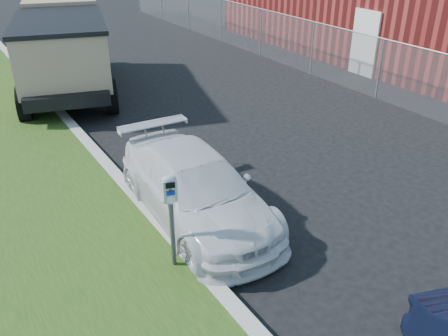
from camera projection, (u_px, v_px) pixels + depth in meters
ground at (317, 218)px, 8.74m from camera, size 120.00×120.00×0.00m
chainlink_fence at (313, 38)px, 16.21m from camera, size 0.06×30.06×30.00m
parking_meter at (171, 202)px, 6.85m from camera, size 0.25×0.20×1.56m
white_wagon at (195, 188)px, 8.50m from camera, size 1.93×4.32×1.23m
dump_truck at (64, 45)px, 14.69m from camera, size 4.03×6.82×2.52m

